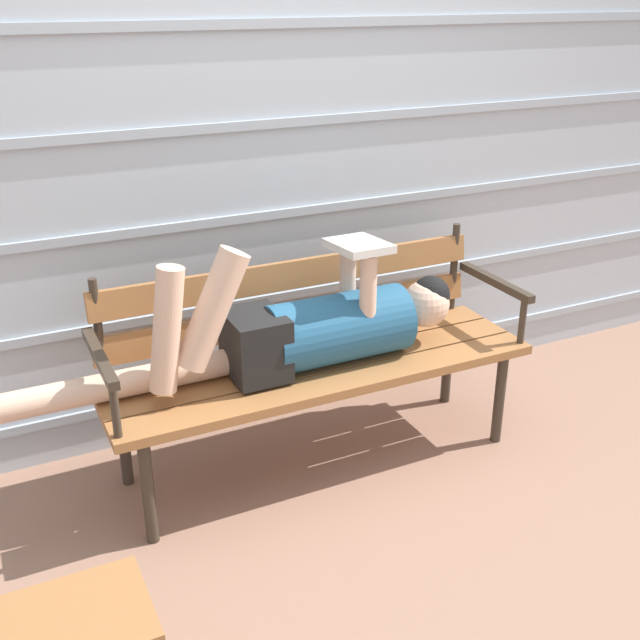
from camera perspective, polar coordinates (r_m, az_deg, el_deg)
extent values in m
plane|color=#936B56|center=(3.11, 0.60, -11.06)|extent=(12.00, 12.00, 0.00)
cube|color=#B2BCC6|center=(3.15, -3.99, 11.17)|extent=(5.41, 0.06, 2.19)
cube|color=#A3ADB7|center=(3.44, -3.34, -3.98)|extent=(5.41, 0.02, 0.04)
cube|color=#A3ADB7|center=(3.28, -3.49, 1.68)|extent=(5.41, 0.02, 0.04)
cube|color=#A3ADB7|center=(3.17, -3.66, 7.82)|extent=(5.41, 0.02, 0.04)
cube|color=#A3ADB7|center=(3.09, -3.83, 14.36)|extent=(5.41, 0.02, 0.04)
cube|color=#A3ADB7|center=(3.05, -4.03, 21.14)|extent=(5.41, 0.02, 0.04)
cube|color=#9E6638|center=(2.82, 1.43, -4.86)|extent=(1.67, 0.15, 0.04)
cube|color=#9E6638|center=(2.95, 0.00, -3.53)|extent=(1.67, 0.15, 0.04)
cube|color=#9E6638|center=(3.08, -1.31, -2.30)|extent=(1.67, 0.15, 0.04)
cube|color=#9E6638|center=(3.10, -1.93, 0.34)|extent=(1.61, 0.05, 0.11)
cube|color=#9E6638|center=(3.03, -1.97, 3.42)|extent=(1.61, 0.05, 0.11)
cylinder|color=#382D23|center=(2.86, -16.15, -0.69)|extent=(0.03, 0.03, 0.39)
cylinder|color=#382D23|center=(3.42, 9.92, 3.91)|extent=(0.03, 0.03, 0.39)
cylinder|color=#382D23|center=(2.71, -12.65, -12.35)|extent=(0.04, 0.04, 0.41)
cylinder|color=#382D23|center=(3.28, 13.20, -5.67)|extent=(0.04, 0.04, 0.41)
cylinder|color=#382D23|center=(3.02, -14.41, -8.47)|extent=(0.04, 0.04, 0.41)
cylinder|color=#382D23|center=(3.54, 9.46, -3.06)|extent=(0.04, 0.04, 0.41)
cube|color=#382D23|center=(2.64, -16.07, -2.67)|extent=(0.04, 0.46, 0.03)
cylinder|color=#382D23|center=(2.52, -14.99, -6.43)|extent=(0.03, 0.03, 0.20)
cube|color=#382D23|center=(3.27, 12.91, 2.80)|extent=(0.04, 0.46, 0.03)
cylinder|color=#382D23|center=(3.17, 14.82, 0.01)|extent=(0.03, 0.03, 0.20)
cylinder|color=#23567A|center=(2.92, 1.32, -0.61)|extent=(0.55, 0.26, 0.26)
cube|color=black|center=(2.79, -4.82, -1.83)|extent=(0.20, 0.25, 0.24)
sphere|color=beige|center=(3.09, 7.87, 1.21)|extent=(0.19, 0.19, 0.19)
sphere|color=black|center=(3.09, 8.21, 1.84)|extent=(0.16, 0.16, 0.16)
cylinder|color=beige|center=(2.61, -8.01, 0.78)|extent=(0.28, 0.11, 0.43)
cylinder|color=beige|center=(2.59, -11.32, -0.76)|extent=(0.15, 0.09, 0.45)
cylinder|color=beige|center=(2.77, -14.78, -4.65)|extent=(0.82, 0.10, 0.10)
cylinder|color=beige|center=(2.83, 3.58, 1.89)|extent=(0.06, 0.06, 0.30)
cylinder|color=beige|center=(2.96, 2.07, 2.92)|extent=(0.06, 0.06, 0.30)
cube|color=silver|center=(2.84, 2.88, 5.55)|extent=(0.18, 0.25, 0.05)
cube|color=#9E6638|center=(2.09, -18.57, -20.69)|extent=(0.42, 0.31, 0.03)
cylinder|color=#9E6638|center=(2.32, -14.05, -21.07)|extent=(0.04, 0.04, 0.33)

